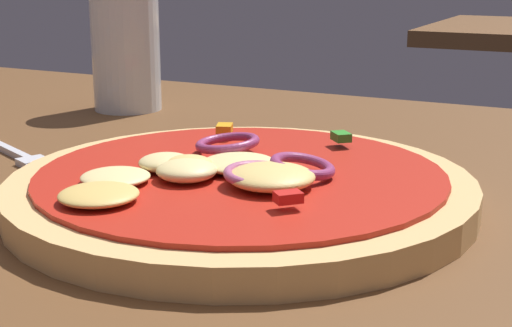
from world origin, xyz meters
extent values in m
cube|color=brown|center=(0.00, 0.00, 0.02)|extent=(1.37, 0.82, 0.03)
cylinder|color=tan|center=(-0.01, 0.03, 0.04)|extent=(0.27, 0.27, 0.02)
cylinder|color=red|center=(-0.01, 0.03, 0.05)|extent=(0.24, 0.24, 0.00)
ellipsoid|color=#E5BC60|center=(-0.05, -0.05, 0.06)|extent=(0.04, 0.04, 0.01)
ellipsoid|color=#F4DB8E|center=(-0.06, -0.02, 0.06)|extent=(0.04, 0.04, 0.01)
ellipsoid|color=#F4DB8E|center=(-0.01, 0.03, 0.06)|extent=(0.04, 0.04, 0.01)
ellipsoid|color=#F4DB8E|center=(-0.05, 0.01, 0.06)|extent=(0.03, 0.03, 0.01)
ellipsoid|color=#EFCC72|center=(0.02, 0.01, 0.06)|extent=(0.05, 0.05, 0.01)
ellipsoid|color=#F4DB8E|center=(-0.03, 0.00, 0.06)|extent=(0.03, 0.03, 0.01)
ellipsoid|color=#EFCC72|center=(-0.03, 0.01, 0.06)|extent=(0.03, 0.03, 0.01)
torus|color=#93386B|center=(0.03, 0.03, 0.06)|extent=(0.05, 0.05, 0.01)
torus|color=#93386B|center=(-0.04, 0.06, 0.06)|extent=(0.05, 0.05, 0.01)
torus|color=#B25984|center=(0.01, 0.01, 0.06)|extent=(0.05, 0.05, 0.01)
cube|color=orange|center=(-0.06, 0.10, 0.06)|extent=(0.02, 0.02, 0.01)
cube|color=red|center=(0.04, -0.02, 0.06)|extent=(0.02, 0.02, 0.01)
cube|color=#2D8C28|center=(0.02, 0.11, 0.06)|extent=(0.02, 0.02, 0.01)
cube|color=silver|center=(-0.18, 0.04, 0.04)|extent=(0.02, 0.02, 0.01)
cube|color=silver|center=(-0.16, 0.02, 0.04)|extent=(0.04, 0.02, 0.00)
cube|color=silver|center=(-0.15, 0.03, 0.04)|extent=(0.04, 0.02, 0.00)
cube|color=silver|center=(-0.15, 0.03, 0.04)|extent=(0.04, 0.02, 0.00)
cube|color=silver|center=(-0.15, 0.04, 0.04)|extent=(0.04, 0.02, 0.00)
cylinder|color=silver|center=(-0.24, 0.24, 0.10)|extent=(0.06, 0.06, 0.13)
cylinder|color=#C67214|center=(-0.24, 0.24, 0.08)|extent=(0.06, 0.06, 0.09)
cylinder|color=white|center=(-0.24, 0.24, 0.13)|extent=(0.06, 0.06, 0.01)
camera|label=1|loc=(0.19, -0.35, 0.17)|focal=53.09mm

